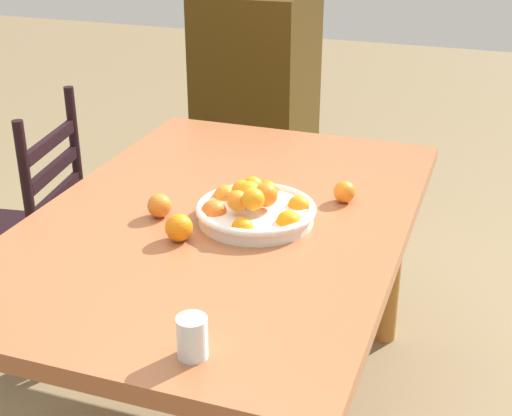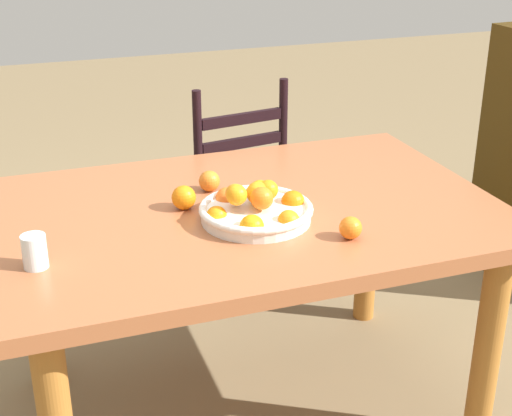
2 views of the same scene
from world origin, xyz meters
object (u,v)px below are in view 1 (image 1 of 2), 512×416
chair_near_window (25,236)px  dining_table (223,247)px  drinking_glass (192,337)px  cabinet (259,100)px  fruit_bowl (255,209)px  orange_loose_2 (159,206)px  orange_loose_0 (344,192)px  orange_loose_1 (179,228)px

chair_near_window → dining_table: bearing=67.9°
dining_table → drinking_glass: size_ratio=16.99×
cabinet → drinking_glass: 2.54m
fruit_bowl → orange_loose_2: fruit_bowl is taller
fruit_bowl → orange_loose_0: (0.21, -0.21, -0.00)m
orange_loose_1 → orange_loose_2: (0.12, 0.12, -0.00)m
cabinet → orange_loose_0: bearing=-155.5°
orange_loose_2 → orange_loose_1: bearing=-135.2°
chair_near_window → fruit_bowl: chair_near_window is taller
dining_table → chair_near_window: (0.20, 0.88, -0.21)m
orange_loose_0 → orange_loose_1: 0.54m
chair_near_window → drinking_glass: bearing=42.2°
orange_loose_0 → drinking_glass: bearing=172.1°
dining_table → orange_loose_2: 0.23m
orange_loose_2 → orange_loose_0: bearing=-59.9°
dining_table → orange_loose_0: (0.20, -0.31, 0.14)m
fruit_bowl → drinking_glass: fruit_bowl is taller
fruit_bowl → orange_loose_1: (-0.18, 0.15, 0.00)m
cabinet → fruit_bowl: cabinet is taller
chair_near_window → fruit_bowl: size_ratio=2.83×
fruit_bowl → orange_loose_2: size_ratio=4.94×
drinking_glass → orange_loose_0: bearing=-7.9°
dining_table → cabinet: 1.84m
dining_table → chair_near_window: bearing=76.9°
fruit_bowl → cabinet: bearing=18.7°
fruit_bowl → drinking_glass: 0.66m
cabinet → fruit_bowl: 1.89m
drinking_glass → chair_near_window: bearing=51.2°
cabinet → dining_table: bearing=-167.1°
orange_loose_1 → dining_table: bearing=-14.6°
orange_loose_0 → cabinet: bearing=27.5°
drinking_glass → orange_loose_2: bearing=31.8°
cabinet → orange_loose_1: 2.03m
dining_table → fruit_bowl: fruit_bowl is taller
dining_table → fruit_bowl: (-0.01, -0.10, 0.14)m
cabinet → orange_loose_2: 1.89m
orange_loose_0 → orange_loose_2: 0.55m
dining_table → orange_loose_1: 0.25m
orange_loose_1 → drinking_glass: bearing=-152.3°
chair_near_window → orange_loose_2: size_ratio=13.99×
orange_loose_0 → orange_loose_2: orange_loose_2 is taller
orange_loose_1 → orange_loose_2: size_ratio=1.09×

